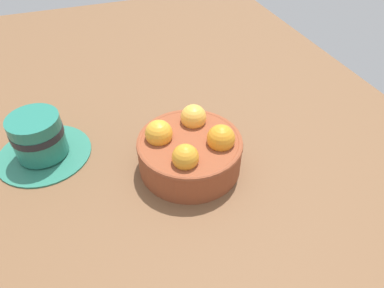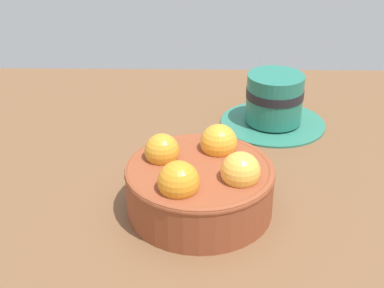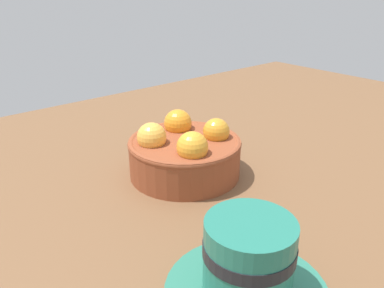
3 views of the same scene
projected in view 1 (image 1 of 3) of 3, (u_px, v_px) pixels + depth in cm
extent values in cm
cube|color=brown|center=(190.00, 173.00, 60.70)|extent=(159.82, 91.80, 3.49)
cylinder|color=brown|center=(190.00, 154.00, 57.71)|extent=(16.59, 16.59, 5.59)
torus|color=brown|center=(190.00, 142.00, 56.13)|extent=(16.79, 16.79, 1.00)
sphere|color=#F1AD42|center=(193.00, 117.00, 58.88)|extent=(4.30, 4.30, 4.30)
sphere|color=orange|center=(159.00, 134.00, 55.72)|extent=(4.36, 4.36, 4.36)
sphere|color=orange|center=(185.00, 157.00, 51.65)|extent=(4.01, 4.01, 4.01)
sphere|color=orange|center=(221.00, 139.00, 54.81)|extent=(4.41, 4.41, 4.41)
cylinder|color=#2C745E|center=(44.00, 153.00, 61.43)|extent=(15.74, 15.74, 0.60)
cylinder|color=#237260|center=(38.00, 136.00, 58.83)|extent=(8.37, 8.37, 7.27)
cylinder|color=black|center=(36.00, 132.00, 58.28)|extent=(8.53, 8.53, 1.31)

